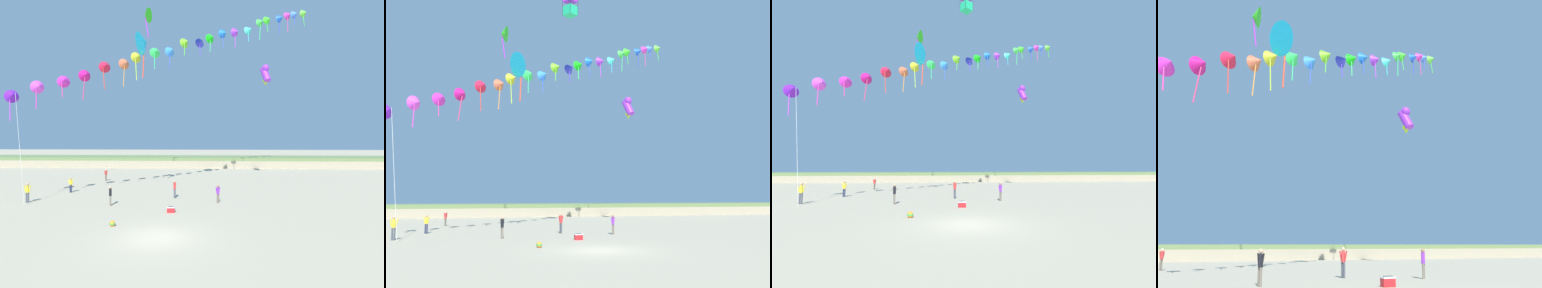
% 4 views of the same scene
% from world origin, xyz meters
% --- Properties ---
extents(dune_ridge, '(120.00, 10.09, 1.81)m').
position_xyz_m(dune_ridge, '(0.00, 42.79, 0.90)').
color(dune_ridge, tan).
rests_on(dune_ridge, ground).
extents(person_near_left, '(0.30, 0.55, 1.61)m').
position_xyz_m(person_near_left, '(-5.09, 7.68, 0.93)').
color(person_near_left, '#726656').
rests_on(person_near_left, ground).
extents(person_mid_center, '(0.35, 0.54, 1.65)m').
position_xyz_m(person_mid_center, '(-0.12, 10.91, 0.96)').
color(person_mid_center, '#474C56').
rests_on(person_mid_center, ground).
extents(person_far_left, '(0.45, 0.43, 1.57)m').
position_xyz_m(person_far_left, '(3.77, 8.94, 0.91)').
color(person_far_left, '#726656').
rests_on(person_far_left, ground).
extents(person_far_center, '(0.38, 0.47, 1.53)m').
position_xyz_m(person_far_center, '(-10.11, 21.51, 0.88)').
color(person_far_center, '#726656').
rests_on(person_far_center, ground).
extents(kite_banner_string, '(31.70, 21.79, 24.30)m').
position_xyz_m(kite_banner_string, '(2.07, 17.84, 16.58)').
color(kite_banner_string, '#6D19C6').
extents(large_kite_low_lead, '(2.34, 2.69, 4.69)m').
position_xyz_m(large_kite_low_lead, '(-3.45, 13.18, 14.96)').
color(large_kite_low_lead, '#15B3E9').
extents(large_kite_high_solo, '(1.58, 1.91, 2.74)m').
position_xyz_m(large_kite_high_solo, '(10.51, 22.97, 13.83)').
color(large_kite_high_solo, '#972FE3').
extents(large_kite_outer_drift, '(1.25, 1.97, 3.70)m').
position_xyz_m(large_kite_outer_drift, '(-4.69, 21.32, 20.99)').
color(large_kite_outer_drift, '#31E115').
extents(beach_cooler, '(0.58, 0.41, 0.46)m').
position_xyz_m(beach_cooler, '(0.13, 5.69, 0.21)').
color(beach_cooler, red).
rests_on(beach_cooler, ground).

